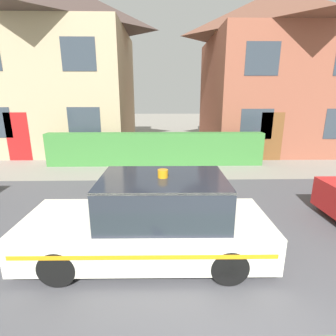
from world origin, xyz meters
The scene contains 5 objects.
road_strip centered at (0.00, 4.29, 0.01)m, with size 28.00×6.05×0.01m, color #4C4C51.
garden_hedge centered at (-1.42, 9.41, 0.67)m, with size 8.83×0.52×1.33m, color #3D7F38.
police_car centered at (-1.32, 2.93, 0.71)m, with size 4.20×1.66×1.62m.
house_left centered at (-6.41, 13.36, 4.20)m, with size 7.30×6.41×8.23m.
house_right centered at (4.79, 13.48, 4.04)m, with size 7.04×7.12×7.92m.
Camera 1 is at (-1.14, -1.20, 2.82)m, focal length 28.00 mm.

